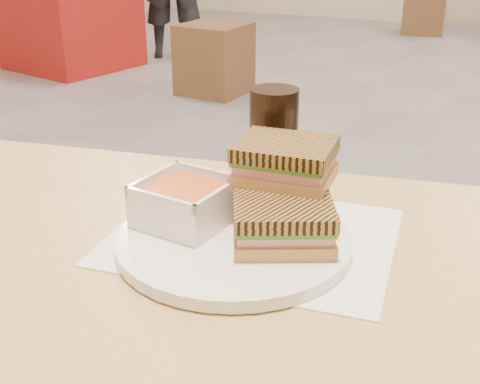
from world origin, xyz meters
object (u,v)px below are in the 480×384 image
at_px(plate, 234,241).
at_px(bg_chair_0r, 214,59).
at_px(bg_table_0, 70,21).
at_px(cola_glass, 273,140).
at_px(soup_bowl, 186,204).
at_px(main_table, 141,335).
at_px(panini_lower, 283,223).
at_px(bg_chair_2l, 424,11).
at_px(bg_chair_0l, 54,32).

distance_m(plate, bg_chair_0r, 3.64).
bearing_deg(bg_table_0, bg_chair_0r, -12.14).
bearing_deg(cola_glass, soup_bowl, -105.66).
bearing_deg(plate, main_table, -143.56).
height_order(panini_lower, bg_chair_0r, panini_lower).
relative_size(main_table, bg_chair_0r, 2.72).
relative_size(plate, panini_lower, 1.97).
bearing_deg(bg_chair_2l, plate, -84.94).
xyz_separation_m(bg_chair_0l, bg_chair_0r, (1.68, -0.41, -0.01)).
bearing_deg(bg_chair_0r, cola_glass, -63.34).
relative_size(main_table, cola_glass, 8.15).
xyz_separation_m(cola_glass, bg_table_0, (-2.94, 3.35, -0.46)).
relative_size(plate, bg_chair_0l, 0.61).
distance_m(panini_lower, bg_chair_2l, 6.34).
bearing_deg(bg_chair_0r, bg_table_0, 167.86).
relative_size(plate, bg_chair_2l, 0.64).
xyz_separation_m(main_table, cola_glass, (0.08, 0.27, 0.19)).
bearing_deg(cola_glass, panini_lower, -66.54).
xyz_separation_m(cola_glass, bg_chair_0r, (-1.53, 3.05, -0.59)).
distance_m(plate, soup_bowl, 0.08).
bearing_deg(panini_lower, bg_chair_0l, 132.05).
distance_m(panini_lower, bg_chair_0r, 3.66).
bearing_deg(bg_table_0, main_table, -51.70).
xyz_separation_m(main_table, soup_bowl, (0.03, 0.09, 0.16)).
bearing_deg(bg_chair_0r, soup_bowl, -65.45).
distance_m(plate, bg_chair_0l, 4.91).
height_order(main_table, bg_chair_0r, main_table).
height_order(bg_chair_0r, bg_chair_2l, bg_chair_0r).
xyz_separation_m(panini_lower, bg_chair_2l, (-0.62, 6.29, -0.56)).
bearing_deg(plate, bg_table_0, 129.85).
height_order(plate, panini_lower, panini_lower).
bearing_deg(bg_chair_0l, plate, -48.55).
height_order(soup_bowl, bg_chair_0l, soup_bowl).
distance_m(soup_bowl, bg_table_0, 4.59).
bearing_deg(cola_glass, plate, -84.09).
height_order(cola_glass, bg_table_0, cola_glass).
relative_size(main_table, soup_bowl, 10.26).
height_order(bg_table_0, bg_chair_0l, bg_table_0).
bearing_deg(main_table, bg_chair_2l, 94.10).
bearing_deg(bg_chair_0l, bg_chair_0r, -13.71).
distance_m(bg_chair_0l, bg_chair_2l, 3.75).
relative_size(cola_glass, bg_table_0, 0.15).
xyz_separation_m(soup_bowl, bg_chair_0l, (-3.16, 3.65, -0.55)).
distance_m(panini_lower, cola_glass, 0.21).
xyz_separation_m(panini_lower, bg_chair_0r, (-1.61, 3.24, -0.56)).
bearing_deg(soup_bowl, plate, -9.22).
distance_m(main_table, plate, 0.18).
height_order(soup_bowl, cola_glass, cola_glass).
distance_m(plate, bg_table_0, 4.64).
relative_size(plate, bg_chair_0r, 0.63).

